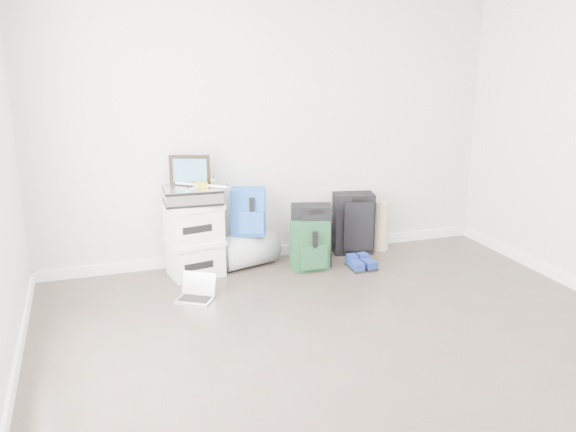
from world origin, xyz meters
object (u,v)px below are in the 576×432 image
object	(u,v)px
laptop	(197,293)
carry_on	(354,223)
large_suitcase	(312,235)
boxes_stack	(195,239)
duffel_bag	(248,250)
briefcase	(193,195)

from	to	relation	value
laptop	carry_on	bearing A→B (deg)	53.62
large_suitcase	boxes_stack	bearing A→B (deg)	-167.58
boxes_stack	duffel_bag	distance (m)	0.56
boxes_stack	large_suitcase	bearing A→B (deg)	-14.26
large_suitcase	laptop	size ratio (longest dim) A/B	1.63
laptop	duffel_bag	bearing A→B (deg)	77.94
briefcase	large_suitcase	size ratio (longest dim) A/B	0.84
carry_on	large_suitcase	bearing A→B (deg)	-149.26
carry_on	laptop	distance (m)	1.86
duffel_bag	boxes_stack	bearing A→B (deg)	170.99
large_suitcase	carry_on	xyz separation A→B (m)	(0.52, 0.18, 0.02)
briefcase	duffel_bag	distance (m)	0.79
boxes_stack	duffel_bag	world-z (taller)	boxes_stack
large_suitcase	laptop	world-z (taller)	large_suitcase
boxes_stack	laptop	world-z (taller)	boxes_stack
duffel_bag	carry_on	world-z (taller)	carry_on
duffel_bag	large_suitcase	xyz separation A→B (m)	(0.59, -0.15, 0.13)
boxes_stack	carry_on	distance (m)	1.64
boxes_stack	large_suitcase	size ratio (longest dim) A/B	1.16
boxes_stack	laptop	distance (m)	0.63
boxes_stack	briefcase	bearing A→B (deg)	169.90
briefcase	carry_on	size ratio (longest dim) A/B	0.80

